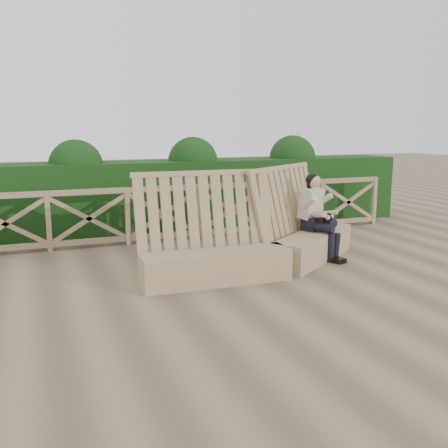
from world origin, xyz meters
name	(u,v)px	position (x,y,z in m)	size (l,w,h in m)	color
ground	(232,296)	(0.00, 0.00, 0.00)	(60.00, 60.00, 0.00)	brown
bench	(265,244)	(0.97, 0.99, 0.40)	(4.10, 1.91, 1.60)	#917853
woman	(317,213)	(2.12, 1.34, 0.78)	(0.58, 0.93, 1.46)	black
guardrail	(164,214)	(0.00, 3.50, 0.55)	(10.10, 0.09, 1.10)	olive
hedge	(150,196)	(0.00, 4.70, 0.75)	(12.00, 1.20, 1.50)	black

